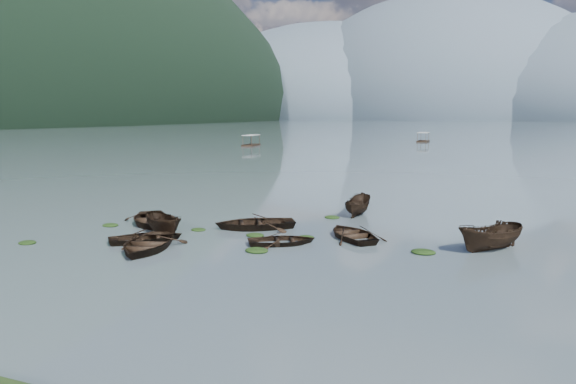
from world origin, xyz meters
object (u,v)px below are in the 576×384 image
(rowboat_3, at_px, (352,238))
(pontoon_centre, at_px, (423,142))
(rowboat_0, at_px, (147,250))
(pontoon_left, at_px, (251,146))

(rowboat_3, height_order, pontoon_centre, pontoon_centre)
(rowboat_0, distance_m, pontoon_centre, 120.83)
(pontoon_left, distance_m, pontoon_centre, 48.83)
(rowboat_0, bearing_deg, pontoon_centre, 74.96)
(pontoon_left, bearing_deg, rowboat_3, -66.74)
(rowboat_0, height_order, pontoon_centre, pontoon_centre)
(rowboat_0, height_order, pontoon_left, pontoon_left)
(pontoon_left, bearing_deg, pontoon_centre, 37.36)
(rowboat_3, distance_m, pontoon_centre, 114.60)
(rowboat_3, bearing_deg, rowboat_0, -6.18)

